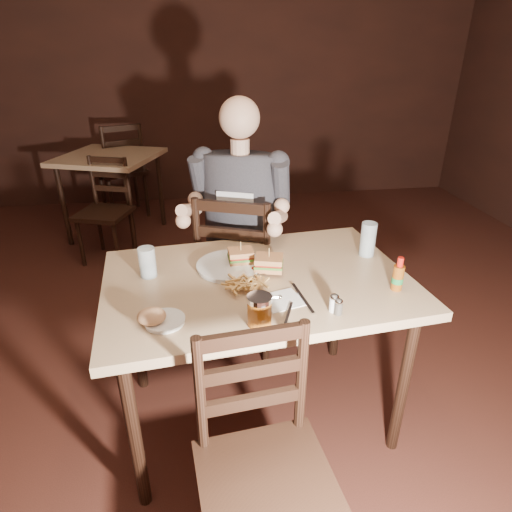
{
  "coord_description": "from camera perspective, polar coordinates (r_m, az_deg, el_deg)",
  "views": [
    {
      "loc": [
        -0.12,
        -1.49,
        1.65
      ],
      "look_at": [
        0.11,
        0.12,
        0.85
      ],
      "focal_mm": 30.0,
      "sensor_mm": 36.0,
      "label": 1
    }
  ],
  "objects": [
    {
      "name": "room_shell",
      "position": [
        1.52,
        -3.65,
        16.69
      ],
      "size": [
        7.0,
        7.0,
        7.0
      ],
      "color": "black",
      "rests_on": "ground"
    },
    {
      "name": "main_table",
      "position": [
        1.84,
        0.22,
        -5.04
      ],
      "size": [
        1.35,
        0.97,
        0.77
      ],
      "rotation": [
        0.0,
        0.0,
        0.1
      ],
      "color": "tan",
      "rests_on": "ground"
    },
    {
      "name": "bg_table",
      "position": [
        4.18,
        -18.92,
        11.45
      ],
      "size": [
        1.03,
        1.03,
        0.77
      ],
      "rotation": [
        0.0,
        0.0,
        -0.35
      ],
      "color": "tan",
      "rests_on": "ground"
    },
    {
      "name": "chair_far",
      "position": [
        2.46,
        -1.83,
        -1.94
      ],
      "size": [
        0.6,
        0.62,
        0.98
      ],
      "primitive_type": null,
      "rotation": [
        0.0,
        0.0,
        2.77
      ],
      "color": "black",
      "rests_on": "ground"
    },
    {
      "name": "chair_near",
      "position": [
        1.48,
        1.51,
        -28.19
      ],
      "size": [
        0.46,
        0.49,
        0.89
      ],
      "primitive_type": null,
      "rotation": [
        0.0,
        0.0,
        0.11
      ],
      "color": "black",
      "rests_on": "ground"
    },
    {
      "name": "bg_chair_far",
      "position": [
        4.75,
        -17.54,
        10.86
      ],
      "size": [
        0.61,
        0.63,
        0.97
      ],
      "primitive_type": null,
      "rotation": [
        0.0,
        0.0,
        3.55
      ],
      "color": "black",
      "rests_on": "ground"
    },
    {
      "name": "bg_chair_near",
      "position": [
        3.73,
        -19.64,
        5.45
      ],
      "size": [
        0.5,
        0.53,
        0.84
      ],
      "primitive_type": null,
      "rotation": [
        0.0,
        0.0,
        -0.32
      ],
      "color": "black",
      "rests_on": "ground"
    },
    {
      "name": "diner",
      "position": [
        2.23,
        -2.32,
        8.48
      ],
      "size": [
        0.66,
        0.59,
        0.93
      ],
      "primitive_type": null,
      "rotation": [
        0.0,
        0.0,
        -0.37
      ],
      "color": "#353439",
      "rests_on": "chair_far"
    },
    {
      "name": "dinner_plate",
      "position": [
        1.88,
        -3.5,
        -1.42
      ],
      "size": [
        0.31,
        0.31,
        0.02
      ],
      "primitive_type": "cylinder",
      "rotation": [
        0.0,
        0.0,
        0.1
      ],
      "color": "white",
      "rests_on": "main_table"
    },
    {
      "name": "sandwich_left",
      "position": [
        1.82,
        1.75,
        -0.37
      ],
      "size": [
        0.14,
        0.12,
        0.1
      ],
      "primitive_type": null,
      "rotation": [
        0.0,
        0.0,
        -0.26
      ],
      "color": "tan",
      "rests_on": "dinner_plate"
    },
    {
      "name": "sandwich_right",
      "position": [
        1.88,
        -2.04,
        0.46
      ],
      "size": [
        0.11,
        0.09,
        0.1
      ],
      "primitive_type": null,
      "rotation": [
        0.0,
        0.0,
        0.05
      ],
      "color": "tan",
      "rests_on": "dinner_plate"
    },
    {
      "name": "fries_pile",
      "position": [
        1.71,
        -1.17,
        -3.45
      ],
      "size": [
        0.24,
        0.18,
        0.04
      ],
      "primitive_type": null,
      "rotation": [
        0.0,
        0.0,
        0.1
      ],
      "color": "#ECB665",
      "rests_on": "dinner_plate"
    },
    {
      "name": "ketchup_dollop",
      "position": [
        1.84,
        -0.02,
        -1.66
      ],
      "size": [
        0.04,
        0.04,
        0.01
      ],
      "primitive_type": "ellipsoid",
      "rotation": [
        0.0,
        0.0,
        0.1
      ],
      "color": "maroon",
      "rests_on": "dinner_plate"
    },
    {
      "name": "glass_left",
      "position": [
        1.85,
        -14.28,
        -0.82
      ],
      "size": [
        0.08,
        0.08,
        0.13
      ],
      "primitive_type": "cylinder",
      "rotation": [
        0.0,
        0.0,
        0.1
      ],
      "color": "silver",
      "rests_on": "main_table"
    },
    {
      "name": "glass_right",
      "position": [
        2.03,
        14.7,
        2.16
      ],
      "size": [
        0.08,
        0.08,
        0.16
      ],
      "primitive_type": "cylinder",
      "rotation": [
        0.0,
        0.0,
        0.1
      ],
      "color": "silver",
      "rests_on": "main_table"
    },
    {
      "name": "hot_sauce",
      "position": [
        1.78,
        18.46,
        -2.25
      ],
      "size": [
        0.05,
        0.05,
        0.14
      ],
      "primitive_type": null,
      "rotation": [
        0.0,
        0.0,
        0.1
      ],
      "color": "brown",
      "rests_on": "main_table"
    },
    {
      "name": "salt_shaker",
      "position": [
        1.6,
        10.36,
        -6.22
      ],
      "size": [
        0.04,
        0.04,
        0.07
      ],
      "primitive_type": null,
      "rotation": [
        0.0,
        0.0,
        0.1
      ],
      "color": "white",
      "rests_on": "main_table"
    },
    {
      "name": "pepper_shaker",
      "position": [
        1.59,
        10.93,
        -6.7
      ],
      "size": [
        0.04,
        0.04,
        0.06
      ],
      "primitive_type": null,
      "rotation": [
        0.0,
        0.0,
        0.1
      ],
      "color": "#38332D",
      "rests_on": "main_table"
    },
    {
      "name": "syrup_dispenser",
      "position": [
        1.49,
        0.47,
        -7.28
      ],
      "size": [
        0.1,
        0.1,
        0.11
      ],
      "primitive_type": null,
      "rotation": [
        0.0,
        0.0,
        0.1
      ],
      "color": "brown",
      "rests_on": "main_table"
    },
    {
      "name": "napkin",
      "position": [
        1.65,
        3.54,
        -5.89
      ],
      "size": [
        0.18,
        0.17,
        0.0
      ],
      "primitive_type": "cube",
      "rotation": [
        0.0,
        0.0,
        0.28
      ],
      "color": "white",
      "rests_on": "main_table"
    },
    {
      "name": "knife",
      "position": [
        1.67,
        6.21,
        -5.56
      ],
      "size": [
        0.04,
        0.22,
        0.01
      ],
      "primitive_type": "cube",
      "rotation": [
        0.0,
        0.0,
        0.13
      ],
      "color": "silver",
      "rests_on": "napkin"
    },
    {
      "name": "fork",
      "position": [
        1.58,
        4.38,
        -7.58
      ],
      "size": [
        0.06,
        0.14,
        0.0
      ],
      "primitive_type": "cube",
      "rotation": [
        0.0,
        0.0,
        -0.38
      ],
      "color": "silver",
      "rests_on": "napkin"
    },
    {
      "name": "side_plate",
      "position": [
        1.56,
        -12.07,
        -8.54
      ],
      "size": [
        0.15,
        0.15,
        0.01
      ],
      "primitive_type": "cylinder",
      "rotation": [
        0.0,
        0.0,
        0.1
      ],
      "color": "white",
      "rests_on": "main_table"
    },
    {
      "name": "bread_roll",
      "position": [
        1.53,
        -13.76,
        -7.81
      ],
      "size": [
        0.11,
        0.09,
        0.06
      ],
      "primitive_type": "ellipsoid",
      "rotation": [
        0.0,
        0.0,
        0.1
      ],
      "color": "tan",
      "rests_on": "side_plate"
    }
  ]
}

